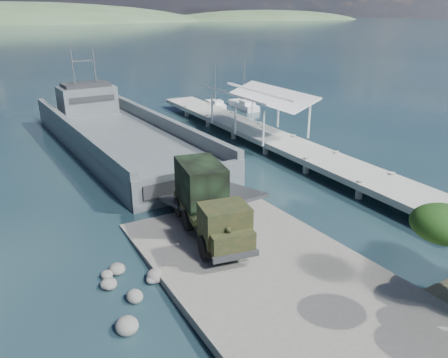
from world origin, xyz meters
TOP-DOWN VIEW (x-y plane):
  - ground at (0.00, 0.00)m, footprint 1400.00×1400.00m
  - boat_ramp at (0.00, -1.00)m, footprint 10.00×18.00m
  - shoreline_rocks at (-6.20, 0.50)m, footprint 3.20×5.60m
  - distant_headlands at (50.00, 560.00)m, footprint 1000.00×240.00m
  - pier at (13.00, 18.77)m, footprint 6.40×44.00m
  - landing_craft at (-0.11, 24.30)m, footprint 10.78×35.65m
  - military_truck at (-0.75, 4.00)m, footprint 3.73×8.39m
  - soldier at (-1.51, 0.20)m, footprint 0.75×0.68m
  - sailboat_near at (20.34, 34.56)m, footprint 2.37×6.36m
  - sailboat_far at (17.46, 37.47)m, footprint 2.10×5.09m

SIDE VIEW (x-z plane):
  - ground at x=0.00m, z-range 0.00..0.00m
  - shoreline_rocks at x=-6.20m, z-range -0.45..0.45m
  - distant_headlands at x=50.00m, z-range -24.00..24.00m
  - boat_ramp at x=0.00m, z-range 0.00..0.50m
  - sailboat_far at x=17.46m, z-range -2.69..3.33m
  - sailboat_near at x=20.34m, z-range -3.38..4.19m
  - landing_craft at x=-0.11m, z-range -4.38..6.09m
  - soldier at x=-1.51m, z-range 0.50..2.21m
  - pier at x=13.00m, z-range -1.45..4.65m
  - military_truck at x=-0.75m, z-range 0.49..4.25m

